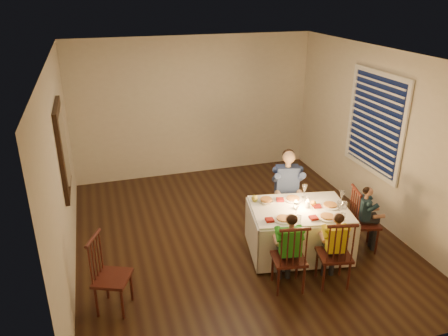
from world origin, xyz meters
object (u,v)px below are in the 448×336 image
object	(u,v)px
child_green	(287,287)
chair_end	(361,248)
dining_table	(299,221)
chair_adult	(285,225)
adult	(285,225)
child_teal	(361,248)
chair_extra	(116,308)
child_yellow	(331,283)
serving_bowl	(266,201)
chair_near_right	(331,283)
chair_near_left	(287,287)

from	to	relation	value
child_green	chair_end	bearing A→B (deg)	-150.85
dining_table	chair_adult	world-z (taller)	dining_table
adult	child_teal	world-z (taller)	adult
chair_extra	child_green	xyz separation A→B (m)	(2.03, -0.23, 0.00)
child_yellow	chair_end	bearing A→B (deg)	-132.76
chair_extra	child_teal	xyz separation A→B (m)	(3.38, 0.24, 0.00)
child_green	serving_bowl	distance (m)	1.17
chair_adult	serving_bowl	bearing A→B (deg)	-126.57
chair_near_right	child_yellow	xyz separation A→B (m)	(0.00, 0.00, 0.00)
chair_end	chair_near_left	bearing A→B (deg)	123.35
dining_table	chair_extra	distance (m)	2.56
dining_table	chair_end	world-z (taller)	dining_table
chair_end	chair_adult	bearing A→B (deg)	54.27
chair_adult	adult	distance (m)	0.00
chair_adult	chair_end	distance (m)	1.17
chair_near_left	chair_extra	size ratio (longest dim) A/B	0.99
chair_end	child_teal	world-z (taller)	child_teal
chair_extra	child_green	world-z (taller)	child_green
dining_table	child_green	world-z (taller)	dining_table
child_teal	adult	bearing A→B (deg)	54.27
chair_near_right	chair_extra	xyz separation A→B (m)	(-2.59, 0.32, 0.00)
chair_end	child_teal	size ratio (longest dim) A/B	0.98
adult	serving_bowl	size ratio (longest dim) A/B	6.18
chair_end	serving_bowl	distance (m)	1.52
child_teal	chair_near_left	bearing A→B (deg)	123.35
chair_near_right	serving_bowl	size ratio (longest dim) A/B	4.65
chair_end	chair_extra	xyz separation A→B (m)	(-3.38, -0.24, 0.00)
chair_near_right	child_green	bearing A→B (deg)	2.83
child_yellow	serving_bowl	xyz separation A→B (m)	(-0.48, 1.02, 0.70)
dining_table	chair_end	xyz separation A→B (m)	(0.90, -0.18, -0.48)
adult	serving_bowl	world-z (taller)	serving_bowl
chair_near_left	chair_near_right	distance (m)	0.56
child_green	child_yellow	bearing A→B (deg)	-179.27
dining_table	child_teal	xyz separation A→B (m)	(0.90, -0.18, -0.48)
dining_table	serving_bowl	world-z (taller)	serving_bowl
adult	child_green	distance (m)	1.49
child_green	serving_bowl	xyz separation A→B (m)	(0.08, 0.93, 0.70)
chair_adult	chair_end	size ratio (longest dim) A/B	1.00
chair_end	serving_bowl	bearing A→B (deg)	84.08
child_teal	serving_bowl	distance (m)	1.52
chair_near_left	child_green	world-z (taller)	child_green
chair_extra	serving_bowl	distance (m)	2.33
dining_table	child_yellow	size ratio (longest dim) A/B	1.48
chair_adult	chair_near_left	distance (m)	1.49
chair_near_left	serving_bowl	bearing A→B (deg)	-85.13
chair_near_left	chair_end	xyz separation A→B (m)	(1.35, 0.48, 0.00)
chair_near_left	adult	size ratio (longest dim) A/B	0.75
chair_extra	child_teal	bearing A→B (deg)	-61.94
chair_end	child_yellow	distance (m)	0.97
chair_near_left	child_teal	world-z (taller)	child_teal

